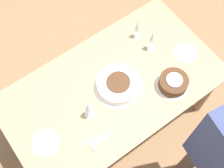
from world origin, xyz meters
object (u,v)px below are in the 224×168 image
Objects in this scene: wine_glass_near at (138,26)px; wine_glass_far at (152,37)px; cake_front_chocolate at (173,83)px; cake_center_white at (118,84)px; person_cutting at (220,158)px; wine_glass_extra at (88,107)px.

wine_glass_far reaches higher than wine_glass_near.
cake_front_chocolate is at bearing -96.32° from wine_glass_near.
cake_center_white is 1.40× the size of cake_front_chocolate.
wine_glass_extra is at bearing 39.85° from person_cutting.
cake_front_chocolate is 1.14× the size of wine_glass_far.
wine_glass_far is at bearing 16.89° from cake_center_white.
wine_glass_far is (0.02, -0.16, 0.01)m from wine_glass_near.
person_cutting is (-0.25, -0.97, 0.04)m from wine_glass_far.
person_cutting is at bearing -104.35° from wine_glass_far.
wine_glass_near is 0.13× the size of person_cutting.
cake_front_chocolate is at bearing -15.04° from wine_glass_extra.
cake_front_chocolate is (0.34, -0.23, 0.01)m from cake_center_white.
cake_front_chocolate is at bearing -101.94° from wine_glass_far.
wine_glass_far is 1.06× the size of wine_glass_extra.
cake_front_chocolate is 0.16× the size of person_cutting.
wine_glass_extra is at bearing -153.89° from wine_glass_near.
wine_glass_far reaches higher than cake_front_chocolate.
wine_glass_near is 0.78m from wine_glass_extra.
wine_glass_far is 0.74m from wine_glass_extra.
wine_glass_near is 0.16m from wine_glass_far.
cake_center_white is 0.50m from wine_glass_near.
wine_glass_extra reaches higher than cake_front_chocolate.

